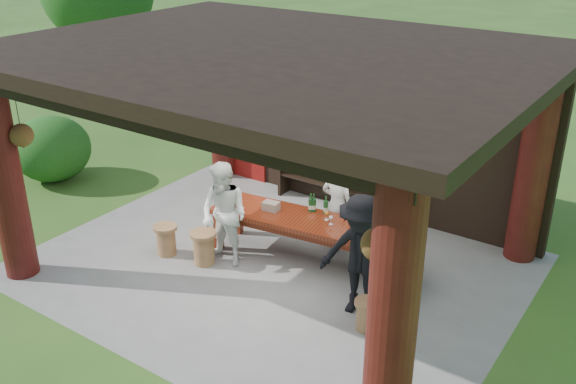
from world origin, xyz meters
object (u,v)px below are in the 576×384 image
Objects in this scene: stool_near_right at (366,314)px; tasting_table at (309,226)px; wine_shelf at (339,153)px; host at (337,206)px; napkin_basket at (271,206)px; stool_near_left at (204,247)px; guest_woman at (224,215)px; guest_man at (361,256)px; stool_far_left at (166,239)px.

tasting_table is at bearing 146.09° from stool_near_right.
host is (0.77, -1.36, -0.33)m from wine_shelf.
napkin_basket is at bearing -174.78° from tasting_table.
wine_shelf reaches higher than napkin_basket.
tasting_table is 5.98× the size of stool_near_left.
wine_shelf is 2.08m from napkin_basket.
guest_woman is 6.56× the size of napkin_basket.
napkin_basket is (-0.06, -2.06, -0.29)m from wine_shelf.
stool_near_left is at bearing 47.38° from host.
guest_man is (-0.29, 0.31, 0.66)m from stool_near_right.
wine_shelf is 1.48× the size of guest_woman.
napkin_basket is (-2.05, 0.73, -0.08)m from guest_man.
guest_man is at bearing -19.66° from napkin_basket.
guest_man reaches higher than guest_woman.
tasting_table is at bearing -72.41° from wine_shelf.
guest_woman is (-2.72, 0.31, 0.61)m from stool_near_right.
stool_near_left is 2.27m from host.
tasting_table is 6.43× the size of stool_far_left.
guest_woman reaches higher than napkin_basket.
wine_shelf is 1.60m from host.
stool_near_right is 2.80m from guest_woman.
host is at bearing 77.55° from tasting_table.
host is 0.86× the size of guest_man.
stool_far_left is at bearing -150.88° from tasting_table.
tasting_table is at bearing 76.76° from host.
stool_near_left reaches higher than stool_far_left.
guest_man is (3.40, 0.35, 0.63)m from stool_far_left.
stool_far_left is at bearing -159.99° from guest_woman.
wine_shelf reaches higher than stool_near_left.
wine_shelf is 3.95m from stool_near_right.
stool_far_left is 2.00× the size of napkin_basket.
napkin_basket reaches higher than stool_near_left.
guest_man is 2.17m from napkin_basket.
stool_near_left is 1.27m from napkin_basket.
napkin_basket reaches higher than tasting_table.
stool_near_right is at bearing -53.72° from wine_shelf.
guest_woman is at bearing -117.33° from napkin_basket.
guest_man is (1.99, -2.79, -0.21)m from wine_shelf.
stool_far_left is 3.48m from guest_man.
stool_near_right is (2.99, -0.09, -0.06)m from stool_near_left.
stool_near_right is 2.36m from host.
stool_near_right is at bearing -24.03° from napkin_basket.
stool_near_left reaches higher than stool_near_right.
wine_shelf is at bearing 117.85° from guest_man.
host reaches higher than tasting_table.
wine_shelf is at bearing 107.59° from tasting_table.
stool_far_left is at bearing 178.28° from guest_man.
host is (0.14, 0.64, 0.15)m from tasting_table.
guest_man reaches higher than tasting_table.
stool_near_left is 1.07× the size of stool_far_left.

